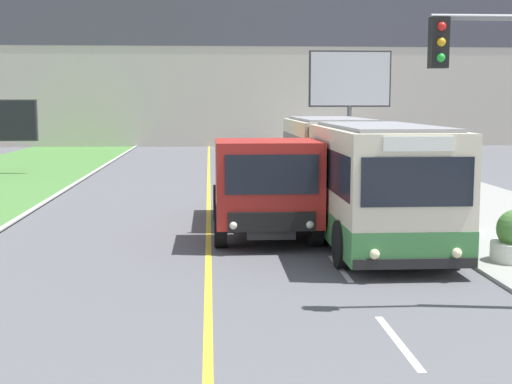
# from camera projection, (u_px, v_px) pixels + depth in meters

# --- Properties ---
(apartment_block_background) EXTENTS (80.00, 8.04, 21.86)m
(apartment_block_background) POSITION_uv_depth(u_px,v_px,m) (208.00, 8.00, 57.59)
(apartment_block_background) COLOR beige
(apartment_block_background) RESTS_ON ground_plane
(city_bus) EXTENTS (2.61, 13.01, 2.93)m
(city_bus) POSITION_uv_depth(u_px,v_px,m) (350.00, 173.00, 19.85)
(city_bus) COLOR beige
(city_bus) RESTS_ON ground_plane
(dump_truck) EXTENTS (2.58, 6.87, 2.53)m
(dump_truck) POSITION_uv_depth(u_px,v_px,m) (264.00, 188.00, 18.07)
(dump_truck) COLOR black
(dump_truck) RESTS_ON ground_plane
(car_distant) EXTENTS (1.80, 4.30, 1.45)m
(car_distant) POSITION_uv_depth(u_px,v_px,m) (290.00, 156.00, 36.18)
(car_distant) COLOR silver
(car_distant) RESTS_ON ground_plane
(billboard_large) EXTENTS (4.38, 0.24, 6.13)m
(billboard_large) POSITION_uv_depth(u_px,v_px,m) (350.00, 82.00, 37.83)
(billboard_large) COLOR #59595B
(billboard_large) RESTS_ON ground_plane
(planter_round_second) EXTENTS (1.00, 1.00, 1.13)m
(planter_round_second) POSITION_uv_depth(u_px,v_px,m) (458.00, 213.00, 18.59)
(planter_round_second) COLOR silver
(planter_round_second) RESTS_ON sidewalk_right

